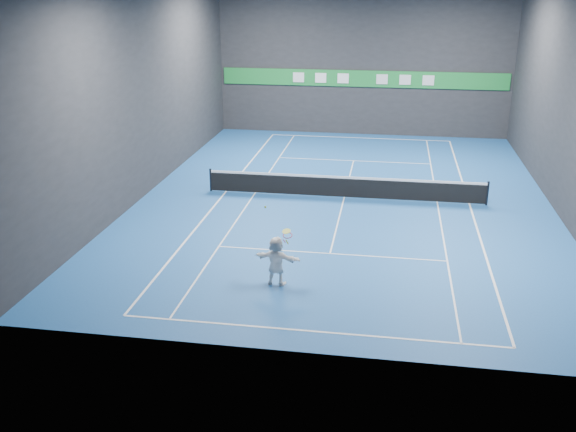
% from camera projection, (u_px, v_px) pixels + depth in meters
% --- Properties ---
extents(ground, '(26.00, 26.00, 0.00)m').
position_uv_depth(ground, '(344.00, 198.00, 28.91)').
color(ground, '#1B5197').
rests_on(ground, ground).
extents(wall_back, '(18.00, 0.10, 9.00)m').
position_uv_depth(wall_back, '(363.00, 62.00, 39.40)').
color(wall_back, '#262628').
rests_on(wall_back, ground).
extents(wall_front, '(18.00, 0.10, 9.00)m').
position_uv_depth(wall_front, '(307.00, 190.00, 15.31)').
color(wall_front, '#262628').
rests_on(wall_front, ground).
extents(wall_left, '(0.10, 26.00, 9.00)m').
position_uv_depth(wall_left, '(147.00, 92.00, 28.72)').
color(wall_left, '#262628').
rests_on(wall_left, ground).
extents(wall_right, '(0.10, 26.00, 9.00)m').
position_uv_depth(wall_right, '(569.00, 104.00, 26.00)').
color(wall_right, '#262628').
rests_on(wall_right, ground).
extents(baseline_near, '(10.98, 0.08, 0.01)m').
position_uv_depth(baseline_near, '(310.00, 331.00, 17.89)').
color(baseline_near, white).
rests_on(baseline_near, ground).
extents(baseline_far, '(10.98, 0.08, 0.01)m').
position_uv_depth(baseline_far, '(359.00, 138.00, 39.92)').
color(baseline_far, white).
rests_on(baseline_far, ground).
extents(sideline_doubles_left, '(0.08, 23.78, 0.01)m').
position_uv_depth(sideline_doubles_left, '(226.00, 192.00, 29.74)').
color(sideline_doubles_left, white).
rests_on(sideline_doubles_left, ground).
extents(sideline_doubles_right, '(0.08, 23.78, 0.01)m').
position_uv_depth(sideline_doubles_right, '(469.00, 204.00, 28.08)').
color(sideline_doubles_right, white).
rests_on(sideline_doubles_right, ground).
extents(sideline_singles_left, '(0.06, 23.78, 0.01)m').
position_uv_depth(sideline_singles_left, '(255.00, 193.00, 29.53)').
color(sideline_singles_left, white).
rests_on(sideline_singles_left, ground).
extents(sideline_singles_right, '(0.06, 23.78, 0.01)m').
position_uv_depth(sideline_singles_right, '(437.00, 202.00, 28.29)').
color(sideline_singles_right, white).
rests_on(sideline_singles_right, ground).
extents(service_line_near, '(8.23, 0.06, 0.01)m').
position_uv_depth(service_line_near, '(330.00, 254.00, 22.98)').
color(service_line_near, white).
rests_on(service_line_near, ground).
extents(service_line_far, '(8.23, 0.06, 0.01)m').
position_uv_depth(service_line_far, '(354.00, 161.00, 34.84)').
color(service_line_far, white).
rests_on(service_line_far, ground).
extents(center_service_line, '(0.06, 12.80, 0.01)m').
position_uv_depth(center_service_line, '(344.00, 198.00, 28.91)').
color(center_service_line, white).
rests_on(center_service_line, ground).
extents(player, '(1.57, 0.71, 1.63)m').
position_uv_depth(player, '(276.00, 261.00, 20.40)').
color(player, white).
rests_on(player, ground).
extents(tennis_ball, '(0.07, 0.07, 0.07)m').
position_uv_depth(tennis_ball, '(265.00, 207.00, 19.82)').
color(tennis_ball, '#CCE325').
rests_on(tennis_ball, player).
extents(tennis_net, '(12.50, 0.10, 1.07)m').
position_uv_depth(tennis_net, '(345.00, 186.00, 28.72)').
color(tennis_net, black).
rests_on(tennis_net, ground).
extents(sponsor_banner, '(17.64, 0.11, 1.00)m').
position_uv_depth(sponsor_banner, '(363.00, 79.00, 39.68)').
color(sponsor_banner, '#1C8333').
rests_on(sponsor_banner, wall_back).
extents(tennis_racket, '(0.43, 0.42, 0.54)m').
position_uv_depth(tennis_racket, '(287.00, 236.00, 20.10)').
color(tennis_racket, red).
rests_on(tennis_racket, player).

